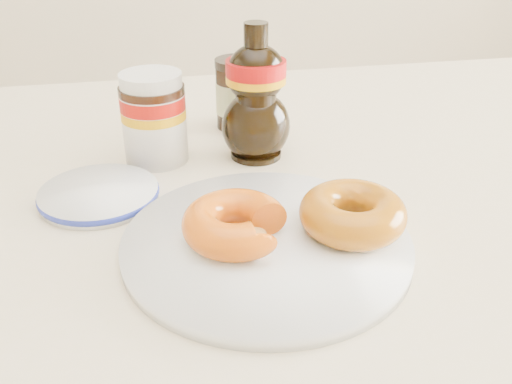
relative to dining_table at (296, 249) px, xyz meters
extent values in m
cube|color=beige|center=(0.00, 0.00, 0.06)|extent=(1.40, 0.90, 0.04)
cylinder|color=white|center=(-0.06, -0.11, 0.09)|extent=(0.27, 0.27, 0.01)
torus|color=white|center=(-0.06, -0.11, 0.09)|extent=(0.27, 0.27, 0.01)
torus|color=#D35F0C|center=(-0.09, -0.11, 0.11)|extent=(0.11, 0.11, 0.03)
torus|color=#9F640A|center=(0.02, -0.11, 0.11)|extent=(0.11, 0.11, 0.04)
cylinder|color=white|center=(-0.15, 0.11, 0.13)|extent=(0.08, 0.08, 0.09)
cylinder|color=#870A04|center=(-0.15, 0.11, 0.16)|extent=(0.08, 0.08, 0.02)
cylinder|color=#D89905|center=(-0.15, 0.11, 0.14)|extent=(0.08, 0.08, 0.01)
cylinder|color=black|center=(-0.15, 0.11, 0.17)|extent=(0.08, 0.08, 0.01)
cylinder|color=white|center=(-0.15, 0.11, 0.18)|extent=(0.07, 0.07, 0.02)
cylinder|color=black|center=(-0.04, 0.20, 0.13)|extent=(0.06, 0.06, 0.09)
cylinder|color=beige|center=(-0.04, 0.20, 0.13)|extent=(0.06, 0.06, 0.04)
cylinder|color=black|center=(-0.04, 0.20, 0.17)|extent=(0.06, 0.06, 0.01)
cylinder|color=white|center=(-0.22, 0.02, 0.09)|extent=(0.13, 0.13, 0.01)
torus|color=navy|center=(-0.22, 0.02, 0.09)|extent=(0.13, 0.13, 0.01)
camera|label=1|loc=(-0.16, -0.55, 0.39)|focal=40.00mm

